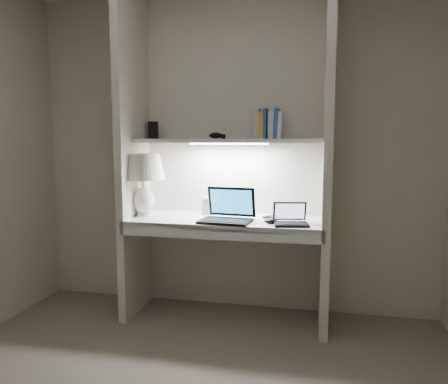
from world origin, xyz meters
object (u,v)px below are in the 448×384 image
(laptop_netbook, at_px, (291,219))
(speaker, at_px, (209,206))
(table_lamp, at_px, (143,174))
(book_row, at_px, (268,125))
(laptop_main, at_px, (228,214))

(laptop_netbook, xyz_separation_m, speaker, (-0.66, 0.29, 0.03))
(table_lamp, xyz_separation_m, laptop_netbook, (1.13, -0.10, -0.29))
(table_lamp, height_order, speaker, table_lamp)
(laptop_netbook, relative_size, book_row, 1.17)
(laptop_main, bearing_deg, table_lamp, -179.75)
(laptop_main, relative_size, speaker, 2.82)
(speaker, bearing_deg, table_lamp, -149.52)
(laptop_main, bearing_deg, speaker, 134.34)
(laptop_netbook, height_order, book_row, book_row)
(laptop_netbook, distance_m, book_row, 0.76)
(table_lamp, height_order, book_row, book_row)
(table_lamp, distance_m, laptop_main, 0.73)
(table_lamp, height_order, laptop_netbook, table_lamp)
(table_lamp, relative_size, laptop_netbook, 1.82)
(table_lamp, height_order, laptop_main, table_lamp)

